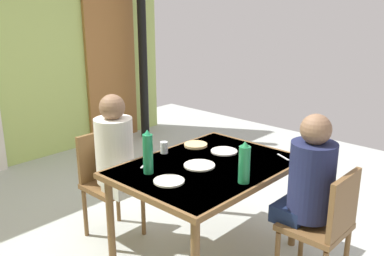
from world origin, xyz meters
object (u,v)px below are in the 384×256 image
(chair_near_diner, at_px, (325,224))
(person_near_diner, at_px, (310,178))
(dining_table, at_px, (207,174))
(chair_far_diner, at_px, (107,178))
(water_bottle_green_far, at_px, (244,163))
(water_bottle_green_near, at_px, (148,153))
(person_far_diner, at_px, (115,149))

(chair_near_diner, xyz_separation_m, person_near_diner, (0.00, 0.14, 0.28))
(dining_table, distance_m, chair_near_diner, 0.88)
(chair_far_diner, xyz_separation_m, water_bottle_green_far, (0.22, -1.22, 0.39))
(water_bottle_green_near, bearing_deg, chair_near_diner, -59.36)
(chair_near_diner, height_order, water_bottle_green_near, water_bottle_green_near)
(chair_near_diner, distance_m, person_far_diner, 1.64)
(person_far_diner, distance_m, water_bottle_green_far, 1.11)
(chair_near_diner, height_order, person_near_diner, person_near_diner)
(person_far_diner, relative_size, water_bottle_green_far, 2.70)
(chair_near_diner, distance_m, person_near_diner, 0.31)
(chair_near_diner, distance_m, water_bottle_green_near, 1.27)
(person_near_diner, height_order, water_bottle_green_far, person_near_diner)
(person_far_diner, bearing_deg, person_near_diner, 110.22)
(dining_table, height_order, water_bottle_green_far, water_bottle_green_far)
(chair_far_diner, distance_m, person_far_diner, 0.31)
(water_bottle_green_near, bearing_deg, water_bottle_green_far, -61.55)
(dining_table, relative_size, chair_far_diner, 1.50)
(dining_table, distance_m, person_far_diner, 0.76)
(person_near_diner, xyz_separation_m, water_bottle_green_far, (-0.30, 0.32, 0.11))
(chair_near_diner, relative_size, water_bottle_green_near, 2.76)
(chair_far_diner, xyz_separation_m, person_near_diner, (0.51, -1.53, 0.28))
(chair_near_diner, bearing_deg, dining_table, 104.89)
(water_bottle_green_far, bearing_deg, chair_near_diner, -56.69)
(dining_table, height_order, water_bottle_green_near, water_bottle_green_near)
(chair_near_diner, height_order, person_far_diner, person_far_diner)
(chair_near_diner, relative_size, water_bottle_green_far, 3.05)
(dining_table, xyz_separation_m, chair_far_diner, (-0.29, 0.83, -0.18))
(chair_near_diner, height_order, water_bottle_green_far, water_bottle_green_far)
(person_near_diner, bearing_deg, water_bottle_green_far, 133.24)
(person_near_diner, relative_size, water_bottle_green_far, 2.70)
(chair_near_diner, height_order, chair_far_diner, same)
(dining_table, relative_size, water_bottle_green_far, 4.57)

